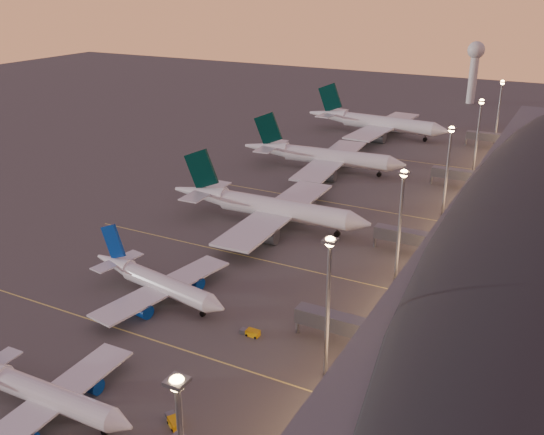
{
  "coord_description": "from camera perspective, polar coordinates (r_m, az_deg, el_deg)",
  "views": [
    {
      "loc": [
        68.2,
        -80.38,
        63.14
      ],
      "look_at": [
        2.0,
        45.0,
        7.0
      ],
      "focal_mm": 40.0,
      "sensor_mm": 36.0,
      "label": 1
    }
  ],
  "objects": [
    {
      "name": "terminal_building",
      "position": [
        162.35,
        23.89,
        0.11
      ],
      "size": [
        56.35,
        255.0,
        17.46
      ],
      "color": "#4F4F54",
      "rests_on": "ground"
    },
    {
      "name": "light_masts",
      "position": [
        155.72,
        14.69,
        3.86
      ],
      "size": [
        2.2,
        217.2,
        25.9
      ],
      "color": "slate",
      "rests_on": "ground"
    },
    {
      "name": "airliner_wide_far",
      "position": [
        267.39,
        9.75,
        8.8
      ],
      "size": [
        64.19,
        58.6,
        20.53
      ],
      "rotation": [
        0.0,
        0.0,
        -0.07
      ],
      "color": "silver",
      "rests_on": "ground"
    },
    {
      "name": "airliner_narrow_south",
      "position": [
        104.0,
        -20.87,
        -15.2
      ],
      "size": [
        35.3,
        31.44,
        12.64
      ],
      "rotation": [
        0.0,
        0.0,
        0.02
      ],
      "color": "silver",
      "rests_on": "ground"
    },
    {
      "name": "ground",
      "position": [
        122.87,
        -10.84,
        -9.75
      ],
      "size": [
        700.0,
        700.0,
        0.0
      ],
      "primitive_type": "plane",
      "color": "#3E3C3A"
    },
    {
      "name": "lane_markings",
      "position": [
        152.08,
        -1.55,
        -2.93
      ],
      "size": [
        90.0,
        180.36,
        0.0
      ],
      "color": "#D8C659",
      "rests_on": "ground"
    },
    {
      "name": "airliner_wide_mid",
      "position": [
        214.4,
        4.75,
        5.77
      ],
      "size": [
        59.59,
        54.45,
        19.06
      ],
      "rotation": [
        0.0,
        0.0,
        0.08
      ],
      "color": "silver",
      "rests_on": "ground"
    },
    {
      "name": "radar_tower",
      "position": [
        347.77,
        18.55,
        13.71
      ],
      "size": [
        9.0,
        9.0,
        32.5
      ],
      "color": "silver",
      "rests_on": "ground"
    },
    {
      "name": "airliner_wide_near",
      "position": [
        165.46,
        -0.49,
        1.0
      ],
      "size": [
        59.49,
        54.07,
        19.07
      ],
      "rotation": [
        0.0,
        0.0,
        0.03
      ],
      "color": "silver",
      "rests_on": "ground"
    },
    {
      "name": "baggage_tug_c",
      "position": [
        117.01,
        -2.03,
        -10.76
      ],
      "size": [
        3.88,
        1.77,
        1.15
      ],
      "rotation": [
        0.0,
        0.0,
        -0.0
      ],
      "color": "#D09106",
      "rests_on": "ground"
    },
    {
      "name": "baggage_tug_d",
      "position": [
        98.09,
        -9.22,
        -18.39
      ],
      "size": [
        4.18,
        3.51,
        1.19
      ],
      "rotation": [
        0.0,
        0.0,
        -0.58
      ],
      "color": "#D09106",
      "rests_on": "ground"
    },
    {
      "name": "airliner_narrow_north",
      "position": [
        130.6,
        -10.82,
        -5.98
      ],
      "size": [
        38.1,
        34.41,
        13.63
      ],
      "rotation": [
        0.0,
        0.0,
        -0.17
      ],
      "color": "silver",
      "rests_on": "ground"
    }
  ]
}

